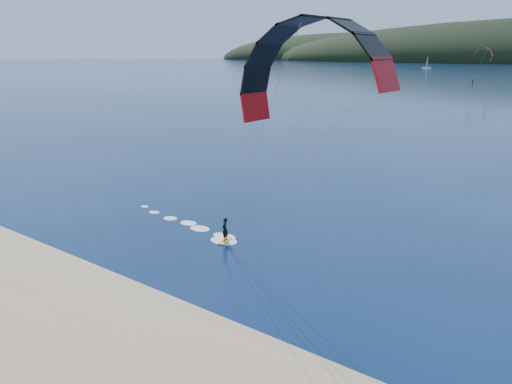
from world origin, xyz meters
TOP-DOWN VIEW (x-y plane):
  - ground at (0.00, 0.00)m, footprint 1800.00×1800.00m
  - wet_sand at (0.00, 4.50)m, footprint 220.00×2.50m
  - kitesurfer_near at (8.88, 8.24)m, footprint 23.73×8.20m
  - kitesurfer_far at (-26.42, 194.03)m, footprint 8.13×6.84m
  - sailboat at (-114.19, 398.96)m, footprint 7.22×4.54m

SIDE VIEW (x-z plane):
  - ground at x=0.00m, z-range 0.00..0.00m
  - wet_sand at x=0.00m, z-range 0.00..0.10m
  - sailboat at x=-114.19m, z-range -4.30..5.79m
  - kitesurfer_near at x=8.88m, z-range 2.76..16.71m
  - kitesurfer_far at x=-26.42m, z-range 3.67..17.13m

